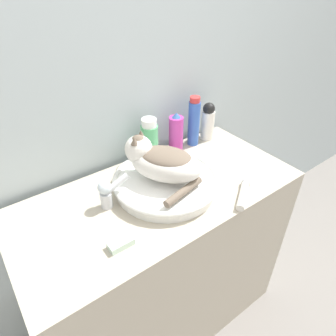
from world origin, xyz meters
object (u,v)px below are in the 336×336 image
at_px(spray_bottle_trigger, 176,134).
at_px(shampoo_bottle_tall, 194,122).
at_px(soap_bar, 121,243).
at_px(cream_tube, 243,194).
at_px(cat, 161,161).
at_px(lotion_bottle_white, 208,121).
at_px(mouthwash_bottle, 150,141).
at_px(faucet, 108,192).

bearing_deg(spray_bottle_trigger, shampoo_bottle_tall, 0.00).
relative_size(spray_bottle_trigger, soap_bar, 2.36).
relative_size(cream_tube, soap_bar, 1.92).
bearing_deg(cream_tube, cat, 132.15).
bearing_deg(lotion_bottle_white, shampoo_bottle_tall, 180.00).
xyz_separation_m(cat, shampoo_bottle_tall, (0.32, 0.19, -0.01)).
xyz_separation_m(mouthwash_bottle, spray_bottle_trigger, (0.14, 0.00, -0.01)).
height_order(shampoo_bottle_tall, cream_tube, shampoo_bottle_tall).
distance_m(lotion_bottle_white, spray_bottle_trigger, 0.20).
bearing_deg(shampoo_bottle_tall, soap_bar, -149.34).
bearing_deg(mouthwash_bottle, faucet, -150.66).
xyz_separation_m(cat, cream_tube, (0.21, -0.24, -0.11)).
bearing_deg(lotion_bottle_white, cream_tube, -115.12).
xyz_separation_m(cream_tube, soap_bar, (-0.49, 0.07, -0.00)).
bearing_deg(soap_bar, cat, 31.11).
height_order(faucet, spray_bottle_trigger, spray_bottle_trigger).
bearing_deg(spray_bottle_trigger, cream_tube, -90.02).
height_order(mouthwash_bottle, soap_bar, mouthwash_bottle).
relative_size(cat, shampoo_bottle_tall, 1.35).
bearing_deg(soap_bar, lotion_bottle_white, 27.19).
bearing_deg(lotion_bottle_white, soap_bar, -152.81).
relative_size(cat, faucet, 2.60).
bearing_deg(cream_tube, lotion_bottle_white, 64.88).
distance_m(cat, shampoo_bottle_tall, 0.37).
xyz_separation_m(faucet, cream_tube, (0.44, -0.26, -0.05)).
relative_size(shampoo_bottle_tall, mouthwash_bottle, 1.18).
bearing_deg(spray_bottle_trigger, faucet, -159.41).
bearing_deg(mouthwash_bottle, spray_bottle_trigger, 0.00).
relative_size(lotion_bottle_white, spray_bottle_trigger, 0.98).
distance_m(lotion_bottle_white, shampoo_bottle_tall, 0.10).
height_order(shampoo_bottle_tall, mouthwash_bottle, shampoo_bottle_tall).
bearing_deg(lotion_bottle_white, faucet, -165.53).
relative_size(spray_bottle_trigger, cream_tube, 1.23).
bearing_deg(soap_bar, mouthwash_bottle, 45.52).
bearing_deg(mouthwash_bottle, shampoo_bottle_tall, 0.00).
bearing_deg(mouthwash_bottle, cream_tube, -71.18).
xyz_separation_m(cat, faucet, (-0.22, 0.02, -0.06)).
bearing_deg(faucet, lotion_bottle_white, 23.62).
relative_size(faucet, spray_bottle_trigger, 0.65).
height_order(lotion_bottle_white, shampoo_bottle_tall, shampoo_bottle_tall).
xyz_separation_m(shampoo_bottle_tall, mouthwash_bottle, (-0.25, 0.00, -0.02)).
bearing_deg(lotion_bottle_white, cat, -155.63).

